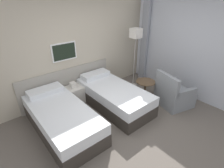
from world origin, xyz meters
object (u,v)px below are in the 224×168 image
at_px(nightstand, 74,95).
at_px(armchair, 173,95).
at_px(floor_lamp, 136,37).
at_px(side_table, 145,86).
at_px(bed_near_window, 113,96).
at_px(bed_near_door, 62,118).

bearing_deg(nightstand, armchair, -41.74).
distance_m(floor_lamp, side_table, 1.40).
distance_m(bed_near_window, side_table, 0.94).
xyz_separation_m(nightstand, armchair, (1.93, -1.72, 0.05)).
xyz_separation_m(side_table, armchair, (0.33, -0.67, -0.09)).
bearing_deg(armchair, floor_lamp, 16.12).
relative_size(bed_near_door, bed_near_window, 1.00).
bearing_deg(bed_near_door, floor_lamp, 9.90).
bearing_deg(nightstand, bed_near_door, -132.72).
relative_size(bed_near_door, nightstand, 3.47).
relative_size(floor_lamp, side_table, 3.39).
bearing_deg(floor_lamp, nightstand, 170.85).
relative_size(nightstand, armchair, 0.64).
xyz_separation_m(nightstand, floor_lamp, (1.91, -0.31, 1.28)).
bearing_deg(side_table, nightstand, 146.64).
height_order(bed_near_window, side_table, bed_near_window).
bearing_deg(floor_lamp, bed_near_door, -170.10).
xyz_separation_m(bed_near_door, armchair, (2.63, -0.96, 0.00)).
relative_size(bed_near_door, armchair, 2.21).
bearing_deg(armchair, nightstand, 63.57).
distance_m(bed_near_door, armchair, 2.80).
xyz_separation_m(bed_near_window, nightstand, (-0.70, 0.76, -0.04)).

